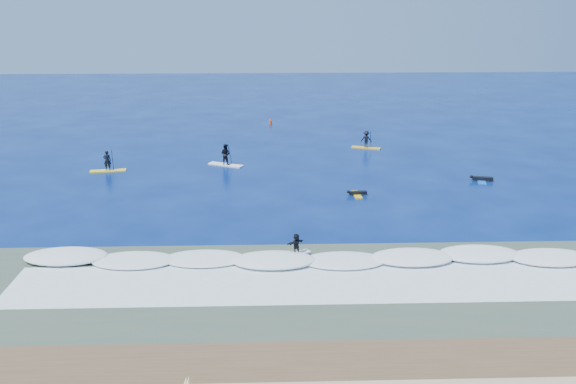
{
  "coord_description": "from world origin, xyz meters",
  "views": [
    {
      "loc": [
        -3.3,
        -44.04,
        14.8
      ],
      "look_at": [
        -1.79,
        1.42,
        0.6
      ],
      "focal_mm": 40.0,
      "sensor_mm": 36.0,
      "label": 1
    }
  ],
  "objects_px": {
    "wave_surfer": "(296,245)",
    "marker_buoy": "(270,122)",
    "prone_paddler_far": "(481,179)",
    "prone_paddler_near": "(357,194)",
    "sup_paddler_right": "(366,141)",
    "sup_paddler_left": "(108,164)",
    "sup_paddler_center": "(225,156)"
  },
  "relations": [
    {
      "from": "sup_paddler_left",
      "to": "marker_buoy",
      "type": "distance_m",
      "value": 24.51
    },
    {
      "from": "prone_paddler_far",
      "to": "wave_surfer",
      "type": "height_order",
      "value": "wave_surfer"
    },
    {
      "from": "sup_paddler_left",
      "to": "wave_surfer",
      "type": "height_order",
      "value": "sup_paddler_left"
    },
    {
      "from": "sup_paddler_right",
      "to": "wave_surfer",
      "type": "height_order",
      "value": "sup_paddler_right"
    },
    {
      "from": "wave_surfer",
      "to": "marker_buoy",
      "type": "xyz_separation_m",
      "value": [
        -1.23,
        39.36,
        -0.44
      ]
    },
    {
      "from": "prone_paddler_far",
      "to": "prone_paddler_near",
      "type": "bearing_deg",
      "value": 120.52
    },
    {
      "from": "sup_paddler_right",
      "to": "marker_buoy",
      "type": "xyz_separation_m",
      "value": [
        -9.4,
        12.2,
        -0.46
      ]
    },
    {
      "from": "sup_paddler_left",
      "to": "prone_paddler_far",
      "type": "bearing_deg",
      "value": -15.83
    },
    {
      "from": "prone_paddler_far",
      "to": "sup_paddler_right",
      "type": "bearing_deg",
      "value": 45.7
    },
    {
      "from": "marker_buoy",
      "to": "sup_paddler_center",
      "type": "bearing_deg",
      "value": -102.73
    },
    {
      "from": "sup_paddler_right",
      "to": "sup_paddler_left",
      "type": "bearing_deg",
      "value": -141.74
    },
    {
      "from": "prone_paddler_near",
      "to": "prone_paddler_far",
      "type": "distance_m",
      "value": 11.27
    },
    {
      "from": "sup_paddler_right",
      "to": "sup_paddler_center",
      "type": "bearing_deg",
      "value": -135.75
    },
    {
      "from": "prone_paddler_near",
      "to": "marker_buoy",
      "type": "xyz_separation_m",
      "value": [
        -6.4,
        27.52,
        0.19
      ]
    },
    {
      "from": "wave_surfer",
      "to": "prone_paddler_near",
      "type": "bearing_deg",
      "value": 31.97
    },
    {
      "from": "sup_paddler_left",
      "to": "prone_paddler_near",
      "type": "bearing_deg",
      "value": -28.53
    },
    {
      "from": "sup_paddler_right",
      "to": "prone_paddler_near",
      "type": "height_order",
      "value": "sup_paddler_right"
    },
    {
      "from": "sup_paddler_left",
      "to": "prone_paddler_far",
      "type": "distance_m",
      "value": 31.57
    },
    {
      "from": "marker_buoy",
      "to": "sup_paddler_right",
      "type": "bearing_deg",
      "value": -52.38
    },
    {
      "from": "sup_paddler_left",
      "to": "prone_paddler_far",
      "type": "xyz_separation_m",
      "value": [
        31.3,
        -4.05,
        -0.5
      ]
    },
    {
      "from": "sup_paddler_left",
      "to": "sup_paddler_center",
      "type": "relative_size",
      "value": 0.96
    },
    {
      "from": "sup_paddler_center",
      "to": "prone_paddler_far",
      "type": "bearing_deg",
      "value": 11.53
    },
    {
      "from": "sup_paddler_left",
      "to": "prone_paddler_near",
      "type": "xyz_separation_m",
      "value": [
        20.58,
        -7.52,
        -0.53
      ]
    },
    {
      "from": "wave_surfer",
      "to": "sup_paddler_left",
      "type": "bearing_deg",
      "value": 94.04
    },
    {
      "from": "sup_paddler_right",
      "to": "prone_paddler_far",
      "type": "height_order",
      "value": "sup_paddler_right"
    },
    {
      "from": "sup_paddler_center",
      "to": "marker_buoy",
      "type": "height_order",
      "value": "sup_paddler_center"
    },
    {
      "from": "prone_paddler_far",
      "to": "wave_surfer",
      "type": "relative_size",
      "value": 1.35
    },
    {
      "from": "sup_paddler_right",
      "to": "prone_paddler_near",
      "type": "xyz_separation_m",
      "value": [
        -3.0,
        -15.32,
        -0.65
      ]
    },
    {
      "from": "sup_paddler_center",
      "to": "prone_paddler_far",
      "type": "distance_m",
      "value": 22.03
    },
    {
      "from": "sup_paddler_left",
      "to": "prone_paddler_far",
      "type": "height_order",
      "value": "sup_paddler_left"
    },
    {
      "from": "prone_paddler_near",
      "to": "marker_buoy",
      "type": "bearing_deg",
      "value": 9.85
    },
    {
      "from": "sup_paddler_left",
      "to": "sup_paddler_right",
      "type": "height_order",
      "value": "sup_paddler_left"
    }
  ]
}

